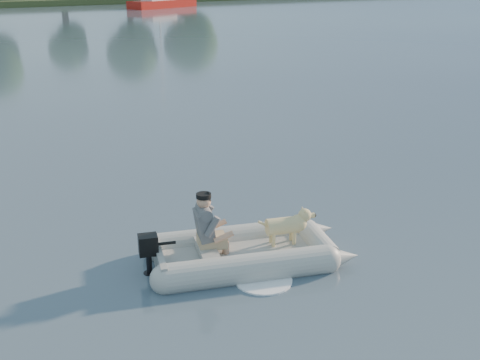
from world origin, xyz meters
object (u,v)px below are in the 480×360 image
dog (283,228)px  man (205,223)px  sailboat (162,3)px  dinghy (247,230)px

dog → man: bearing=180.0°
sailboat → dinghy: bearing=-131.1°
man → dinghy: bearing=-4.2°
dinghy → sailboat: bearing=83.9°
sailboat → man: bearing=-131.7°
dinghy → sailboat: sailboat is taller
dog → dinghy: bearing=-175.4°
man → dog: size_ratio=1.16×
dinghy → sailboat: 52.66m
man → sailboat: 52.69m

